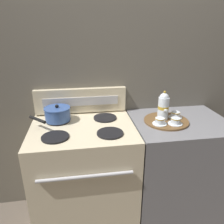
{
  "coord_description": "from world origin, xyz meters",
  "views": [
    {
      "loc": [
        -0.4,
        -1.49,
        1.61
      ],
      "look_at": [
        -0.15,
        0.07,
        0.98
      ],
      "focal_mm": 35.0,
      "sensor_mm": 36.0,
      "label": 1
    }
  ],
  "objects_px": {
    "stove": "(85,177)",
    "teacup_left": "(160,121)",
    "saucepan": "(57,114)",
    "creamer_jug": "(163,110)",
    "teapot": "(163,106)",
    "teacup_front": "(175,121)",
    "teacup_right": "(175,115)",
    "serving_tray": "(166,121)"
  },
  "relations": [
    {
      "from": "serving_tray",
      "to": "teapot",
      "type": "bearing_deg",
      "value": 134.57
    },
    {
      "from": "saucepan",
      "to": "creamer_jug",
      "type": "bearing_deg",
      "value": -0.82
    },
    {
      "from": "stove",
      "to": "teacup_right",
      "type": "bearing_deg",
      "value": 2.78
    },
    {
      "from": "saucepan",
      "to": "teacup_left",
      "type": "height_order",
      "value": "saucepan"
    },
    {
      "from": "saucepan",
      "to": "teacup_right",
      "type": "relative_size",
      "value": 2.73
    },
    {
      "from": "teacup_left",
      "to": "teacup_right",
      "type": "relative_size",
      "value": 1.0
    },
    {
      "from": "teacup_left",
      "to": "saucepan",
      "type": "bearing_deg",
      "value": 165.28
    },
    {
      "from": "saucepan",
      "to": "creamer_jug",
      "type": "distance_m",
      "value": 0.86
    },
    {
      "from": "stove",
      "to": "saucepan",
      "type": "distance_m",
      "value": 0.57
    },
    {
      "from": "teapot",
      "to": "teacup_front",
      "type": "relative_size",
      "value": 2.13
    },
    {
      "from": "stove",
      "to": "teacup_front",
      "type": "relative_size",
      "value": 8.38
    },
    {
      "from": "serving_tray",
      "to": "creamer_jug",
      "type": "height_order",
      "value": "creamer_jug"
    },
    {
      "from": "teapot",
      "to": "teacup_right",
      "type": "height_order",
      "value": "teapot"
    },
    {
      "from": "serving_tray",
      "to": "teacup_left",
      "type": "height_order",
      "value": "teacup_left"
    },
    {
      "from": "serving_tray",
      "to": "teacup_front",
      "type": "distance_m",
      "value": 0.1
    },
    {
      "from": "creamer_jug",
      "to": "teapot",
      "type": "bearing_deg",
      "value": -111.21
    },
    {
      "from": "stove",
      "to": "teacup_right",
      "type": "relative_size",
      "value": 8.38
    },
    {
      "from": "teacup_right",
      "to": "creamer_jug",
      "type": "xyz_separation_m",
      "value": [
        -0.07,
        0.09,
        0.01
      ]
    },
    {
      "from": "stove",
      "to": "saucepan",
      "type": "height_order",
      "value": "saucepan"
    },
    {
      "from": "saucepan",
      "to": "teapot",
      "type": "xyz_separation_m",
      "value": [
        0.82,
        -0.11,
        0.06
      ]
    },
    {
      "from": "teacup_right",
      "to": "saucepan",
      "type": "bearing_deg",
      "value": 173.86
    },
    {
      "from": "saucepan",
      "to": "teapot",
      "type": "relative_size",
      "value": 1.29
    },
    {
      "from": "teacup_right",
      "to": "creamer_jug",
      "type": "bearing_deg",
      "value": 130.15
    },
    {
      "from": "teapot",
      "to": "creamer_jug",
      "type": "bearing_deg",
      "value": 68.79
    },
    {
      "from": "saucepan",
      "to": "teacup_right",
      "type": "xyz_separation_m",
      "value": [
        0.94,
        -0.1,
        -0.03
      ]
    },
    {
      "from": "teacup_right",
      "to": "teacup_front",
      "type": "distance_m",
      "value": 0.13
    },
    {
      "from": "stove",
      "to": "teacup_left",
      "type": "xyz_separation_m",
      "value": [
        0.58,
        -0.06,
        0.49
      ]
    },
    {
      "from": "serving_tray",
      "to": "teacup_left",
      "type": "xyz_separation_m",
      "value": [
        -0.08,
        -0.07,
        0.03
      ]
    },
    {
      "from": "stove",
      "to": "teacup_right",
      "type": "xyz_separation_m",
      "value": [
        0.75,
        0.04,
        0.49
      ]
    },
    {
      "from": "saucepan",
      "to": "serving_tray",
      "type": "bearing_deg",
      "value": -8.95
    },
    {
      "from": "teacup_right",
      "to": "teapot",
      "type": "bearing_deg",
      "value": -174.96
    },
    {
      "from": "serving_tray",
      "to": "teacup_right",
      "type": "height_order",
      "value": "teacup_right"
    },
    {
      "from": "serving_tray",
      "to": "teacup_front",
      "type": "relative_size",
      "value": 3.19
    },
    {
      "from": "teacup_left",
      "to": "teapot",
      "type": "bearing_deg",
      "value": 57.92
    },
    {
      "from": "stove",
      "to": "creamer_jug",
      "type": "bearing_deg",
      "value": 10.51
    },
    {
      "from": "teacup_left",
      "to": "teacup_right",
      "type": "distance_m",
      "value": 0.2
    },
    {
      "from": "teacup_right",
      "to": "teacup_left",
      "type": "bearing_deg",
      "value": -149.29
    },
    {
      "from": "stove",
      "to": "teacup_front",
      "type": "xyz_separation_m",
      "value": [
        0.69,
        -0.08,
        0.49
      ]
    },
    {
      "from": "saucepan",
      "to": "teacup_right",
      "type": "height_order",
      "value": "saucepan"
    },
    {
      "from": "creamer_jug",
      "to": "serving_tray",
      "type": "bearing_deg",
      "value": -97.51
    },
    {
      "from": "teacup_right",
      "to": "teacup_front",
      "type": "bearing_deg",
      "value": -113.86
    },
    {
      "from": "creamer_jug",
      "to": "teacup_right",
      "type": "bearing_deg",
      "value": -49.85
    }
  ]
}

